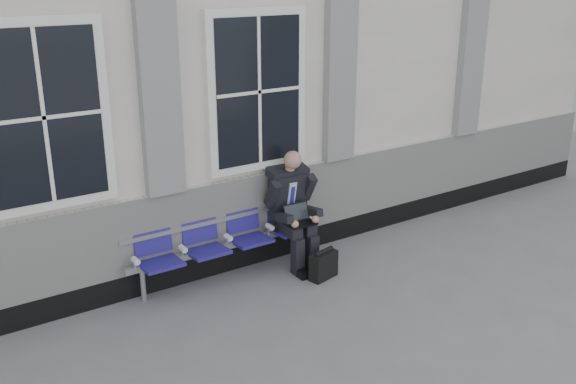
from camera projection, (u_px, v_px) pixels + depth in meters
ground at (301, 316)px, 7.12m from camera, size 70.00×70.00×0.00m
station_building at (161, 74)px, 9.09m from camera, size 14.40×4.40×4.49m
bench at (225, 235)px, 7.86m from camera, size 2.60×0.47×0.91m
businessman at (292, 205)px, 8.13m from camera, size 0.64×0.86×1.52m
briefcase at (324, 265)px, 7.92m from camera, size 0.41×0.24×0.39m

